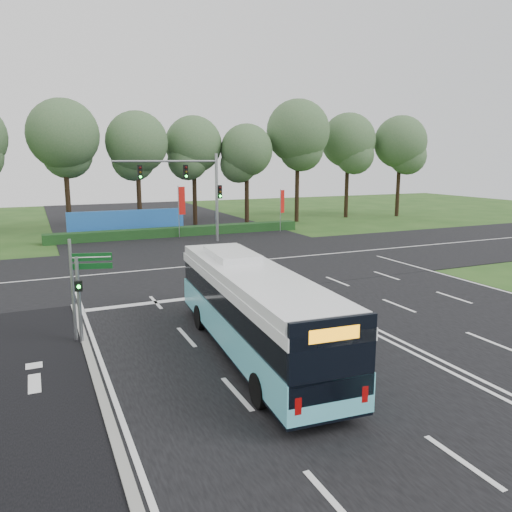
{
  "coord_description": "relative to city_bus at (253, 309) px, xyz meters",
  "views": [
    {
      "loc": [
        -11.44,
        -17.13,
        6.53
      ],
      "look_at": [
        -2.87,
        2.0,
        2.46
      ],
      "focal_mm": 35.0,
      "sensor_mm": 36.0,
      "label": 1
    }
  ],
  "objects": [
    {
      "name": "hedge",
      "position": [
        4.98,
        26.97,
        -1.21
      ],
      "size": [
        22.0,
        1.2,
        0.8
      ],
      "primitive_type": "cube",
      "color": "#133616",
      "rests_on": "ground"
    },
    {
      "name": "banner_flag_mid",
      "position": [
        4.95,
        26.23,
        1.26
      ],
      "size": [
        0.64,
        0.17,
        4.39
      ],
      "rotation": [
        0.0,
        0.0,
        0.2
      ],
      "color": "gray",
      "rests_on": "ground"
    },
    {
      "name": "pedestrian_signal",
      "position": [
        -5.22,
        3.39,
        0.14
      ],
      "size": [
        0.28,
        0.41,
        3.2
      ],
      "rotation": [
        0.0,
        0.0,
        -0.21
      ],
      "color": "gray",
      "rests_on": "ground"
    },
    {
      "name": "eucalyptus_row",
      "position": [
        8.28,
        32.39,
        6.86
      ],
      "size": [
        55.07,
        7.96,
        12.67
      ],
      "color": "black",
      "rests_on": "ground"
    },
    {
      "name": "bike_path",
      "position": [
        -7.52,
        -0.53,
        -1.58
      ],
      "size": [
        5.0,
        18.0,
        0.06
      ],
      "primitive_type": "cube",
      "color": "black",
      "rests_on": "ground"
    },
    {
      "name": "street_sign",
      "position": [
        -5.06,
        3.69,
        0.79
      ],
      "size": [
        1.44,
        0.44,
        3.79
      ],
      "rotation": [
        0.0,
        0.0,
        -0.25
      ],
      "color": "gray",
      "rests_on": "ground"
    },
    {
      "name": "traffic_light_gantry",
      "position": [
        5.19,
        22.97,
        3.06
      ],
      "size": [
        8.41,
        0.28,
        7.0
      ],
      "color": "gray",
      "rests_on": "ground"
    },
    {
      "name": "banner_flag_right",
      "position": [
        14.31,
        25.9,
        0.95
      ],
      "size": [
        0.54,
        0.27,
        3.89
      ],
      "rotation": [
        0.0,
        0.0,
        0.42
      ],
      "color": "gray",
      "rests_on": "ground"
    },
    {
      "name": "city_bus",
      "position": [
        0.0,
        0.0,
        0.0
      ],
      "size": [
        3.12,
        11.26,
        3.19
      ],
      "rotation": [
        0.0,
        0.0,
        -0.07
      ],
      "color": "#61D0E1",
      "rests_on": "ground"
    },
    {
      "name": "ground",
      "position": [
        4.98,
        2.47,
        -1.61
      ],
      "size": [
        120.0,
        120.0,
        0.0
      ],
      "primitive_type": "plane",
      "color": "#244918",
      "rests_on": "ground"
    },
    {
      "name": "blue_hoarding",
      "position": [
        0.98,
        29.47,
        -0.51
      ],
      "size": [
        10.0,
        0.3,
        2.2
      ],
      "primitive_type": "cube",
      "color": "blue",
      "rests_on": "ground"
    },
    {
      "name": "road_main",
      "position": [
        4.98,
        2.47,
        -1.59
      ],
      "size": [
        20.0,
        120.0,
        0.04
      ],
      "primitive_type": "cube",
      "color": "black",
      "rests_on": "ground"
    },
    {
      "name": "road_cross",
      "position": [
        4.98,
        14.47,
        -1.58
      ],
      "size": [
        120.0,
        14.0,
        0.05
      ],
      "primitive_type": "cube",
      "color": "black",
      "rests_on": "ground"
    },
    {
      "name": "kerb_strip",
      "position": [
        -5.12,
        -0.53,
        -1.55
      ],
      "size": [
        0.25,
        18.0,
        0.12
      ],
      "primitive_type": "cube",
      "color": "gray",
      "rests_on": "ground"
    }
  ]
}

